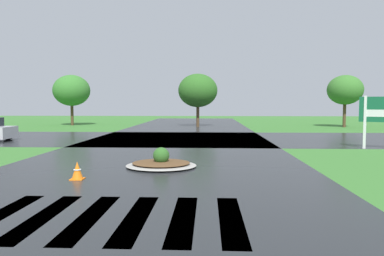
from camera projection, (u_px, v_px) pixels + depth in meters
name	position (u px, v px, depth m)	size (l,w,h in m)	color
asphalt_roadway	(155.00, 167.00, 12.31)	(10.69, 80.00, 0.01)	#232628
asphalt_cross_road	(179.00, 138.00, 22.34)	(90.00, 9.62, 0.01)	#232628
crosswalk_stripes	(113.00, 217.00, 6.88)	(4.95, 2.99, 0.01)	white
median_island	(161.00, 163.00, 12.29)	(2.41, 2.15, 0.68)	#9E9B93
traffic_cone	(77.00, 171.00, 10.28)	(0.36, 0.36, 0.52)	orange
background_treeline	(106.00, 89.00, 34.48)	(41.76, 5.12, 5.49)	#4C3823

